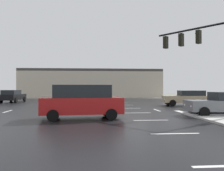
{
  "coord_description": "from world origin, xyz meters",
  "views": [
    {
      "loc": [
        -3.32,
        -19.42,
        1.88
      ],
      "look_at": [
        -1.3,
        5.34,
        2.12
      ],
      "focal_mm": 38.25,
      "sensor_mm": 36.0,
      "label": 1
    }
  ],
  "objects_px": {
    "traffic_signal_mast": "(209,49)",
    "sedan_black": "(13,96)",
    "sedan_tan": "(186,98)",
    "sedan_grey": "(224,103)",
    "suv_red": "(82,101)"
  },
  "relations": [
    {
      "from": "traffic_signal_mast",
      "to": "sedan_black",
      "type": "xyz_separation_m",
      "value": [
        -18.17,
        15.79,
        -3.7
      ]
    },
    {
      "from": "sedan_tan",
      "to": "traffic_signal_mast",
      "type": "bearing_deg",
      "value": 80.78
    },
    {
      "from": "sedan_black",
      "to": "traffic_signal_mast",
      "type": "bearing_deg",
      "value": -127.23
    },
    {
      "from": "traffic_signal_mast",
      "to": "sedan_grey",
      "type": "xyz_separation_m",
      "value": [
        0.73,
        -0.5,
        -3.7
      ]
    },
    {
      "from": "sedan_tan",
      "to": "sedan_black",
      "type": "distance_m",
      "value": 21.28
    },
    {
      "from": "sedan_black",
      "to": "suv_red",
      "type": "bearing_deg",
      "value": -147.0
    },
    {
      "from": "sedan_grey",
      "to": "sedan_black",
      "type": "xyz_separation_m",
      "value": [
        -18.9,
        16.29,
        0.0
      ]
    },
    {
      "from": "traffic_signal_mast",
      "to": "sedan_tan",
      "type": "relative_size",
      "value": 1.38
    },
    {
      "from": "sedan_tan",
      "to": "sedan_black",
      "type": "height_order",
      "value": "same"
    },
    {
      "from": "sedan_tan",
      "to": "sedan_grey",
      "type": "distance_m",
      "value": 9.06
    },
    {
      "from": "sedan_grey",
      "to": "suv_red",
      "type": "bearing_deg",
      "value": 6.83
    },
    {
      "from": "suv_red",
      "to": "sedan_black",
      "type": "height_order",
      "value": "suv_red"
    },
    {
      "from": "sedan_tan",
      "to": "sedan_grey",
      "type": "height_order",
      "value": "same"
    },
    {
      "from": "sedan_tan",
      "to": "sedan_black",
      "type": "bearing_deg",
      "value": -17.14
    },
    {
      "from": "sedan_grey",
      "to": "sedan_black",
      "type": "distance_m",
      "value": 24.95
    }
  ]
}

